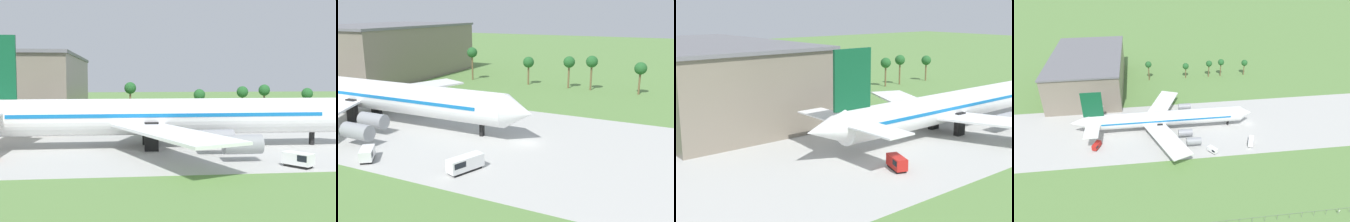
% 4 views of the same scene
% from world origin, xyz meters
% --- Properties ---
extents(ground_plane, '(600.00, 600.00, 0.00)m').
position_xyz_m(ground_plane, '(0.00, 0.00, 0.00)').
color(ground_plane, '#5B8442').
extents(taxiway_strip, '(320.00, 44.00, 0.02)m').
position_xyz_m(taxiway_strip, '(0.00, 0.00, 0.01)').
color(taxiway_strip, '#B2B2AD').
rests_on(taxiway_strip, ground_plane).
extents(jet_airliner, '(78.98, 56.84, 20.11)m').
position_xyz_m(jet_airliner, '(-38.57, 0.34, 5.65)').
color(jet_airliner, white).
rests_on(jet_airliner, ground_plane).
extents(baggage_tug, '(4.06, 6.29, 2.42)m').
position_xyz_m(baggage_tug, '(-3.92, -15.57, 1.31)').
color(baggage_tug, black).
rests_on(baggage_tug, ground_plane).
extents(fuel_truck, '(3.67, 5.25, 2.40)m').
position_xyz_m(fuel_truck, '(-66.95, -10.26, 1.30)').
color(fuel_truck, black).
rests_on(fuel_truck, ground_plane).
extents(catering_van, '(4.12, 4.59, 2.10)m').
position_xyz_m(catering_van, '(-20.61, -18.79, 1.15)').
color(catering_van, black).
rests_on(catering_van, ground_plane).
extents(perimeter_fence, '(80.10, 0.10, 2.10)m').
position_xyz_m(perimeter_fence, '(0.00, -55.00, 1.45)').
color(perimeter_fence, slate).
rests_on(perimeter_fence, ground_plane).
extents(no_stopping_sign, '(0.44, 0.08, 1.68)m').
position_xyz_m(no_stopping_sign, '(12.17, -55.31, 1.05)').
color(no_stopping_sign, gray).
rests_on(no_stopping_sign, ground_plane).
extents(terminal_building, '(36.72, 61.20, 18.91)m').
position_xyz_m(terminal_building, '(-75.50, 47.89, 9.47)').
color(terminal_building, slate).
rests_on(terminal_building, ground_plane).
extents(palm_tree_row, '(59.97, 3.60, 11.43)m').
position_xyz_m(palm_tree_row, '(-11.95, 53.10, 8.17)').
color(palm_tree_row, brown).
rests_on(palm_tree_row, ground_plane).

